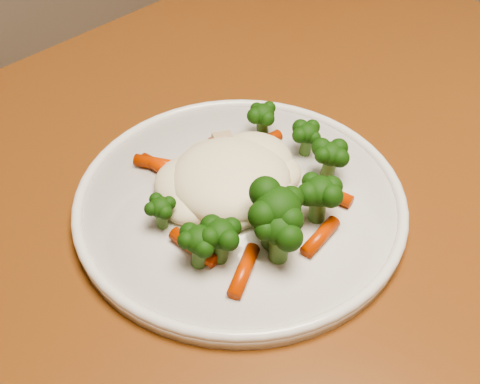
{
  "coord_description": "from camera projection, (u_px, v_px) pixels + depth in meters",
  "views": [
    {
      "loc": [
        -0.15,
        -0.29,
        1.14
      ],
      "look_at": [
        0.08,
        0.02,
        0.77
      ],
      "focal_mm": 45.0,
      "sensor_mm": 36.0,
      "label": 1
    }
  ],
  "objects": [
    {
      "name": "meal",
      "position": [
        249.0,
        187.0,
        0.52
      ],
      "size": [
        0.2,
        0.2,
        0.05
      ],
      "color": "#FAF0C8",
      "rests_on": "plate"
    },
    {
      "name": "dining_table",
      "position": [
        215.0,
        316.0,
        0.59
      ],
      "size": [
        1.28,
        0.96,
        0.75
      ],
      "rotation": [
        0.0,
        0.0,
        0.16
      ],
      "color": "brown",
      "rests_on": "ground"
    },
    {
      "name": "plate",
      "position": [
        240.0,
        203.0,
        0.55
      ],
      "size": [
        0.3,
        0.3,
        0.01
      ],
      "primitive_type": "cylinder",
      "color": "white",
      "rests_on": "dining_table"
    }
  ]
}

